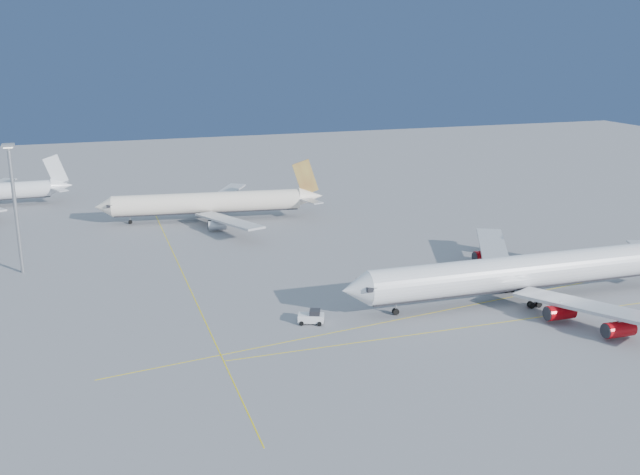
{
  "coord_description": "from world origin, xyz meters",
  "views": [
    {
      "loc": [
        -58.05,
        -115.87,
        48.77
      ],
      "look_at": [
        -10.71,
        25.93,
        7.0
      ],
      "focal_mm": 40.0,
      "sensor_mm": 36.0,
      "label": 1
    }
  ],
  "objects_px": {
    "airliner_etihad": "(212,203)",
    "pushback_tug": "(312,317)",
    "light_mast": "(14,198)",
    "airliner_virgin": "(525,272)"
  },
  "relations": [
    {
      "from": "airliner_etihad",
      "to": "pushback_tug",
      "type": "height_order",
      "value": "airliner_etihad"
    },
    {
      "from": "light_mast",
      "to": "pushback_tug",
      "type": "bearing_deg",
      "value": -42.83
    },
    {
      "from": "airliner_virgin",
      "to": "light_mast",
      "type": "distance_m",
      "value": 105.69
    },
    {
      "from": "pushback_tug",
      "to": "airliner_virgin",
      "type": "bearing_deg",
      "value": 20.48
    },
    {
      "from": "airliner_etihad",
      "to": "pushback_tug",
      "type": "bearing_deg",
      "value": -80.2
    },
    {
      "from": "airliner_virgin",
      "to": "light_mast",
      "type": "xyz_separation_m",
      "value": [
        -93.37,
        48.3,
        10.95
      ]
    },
    {
      "from": "airliner_etihad",
      "to": "light_mast",
      "type": "xyz_separation_m",
      "value": [
        -47.38,
        -33.08,
        11.51
      ]
    },
    {
      "from": "pushback_tug",
      "to": "light_mast",
      "type": "xyz_separation_m",
      "value": [
        -50.6,
        46.9,
        15.31
      ]
    },
    {
      "from": "airliner_etihad",
      "to": "pushback_tug",
      "type": "distance_m",
      "value": 80.14
    },
    {
      "from": "airliner_virgin",
      "to": "pushback_tug",
      "type": "distance_m",
      "value": 43.01
    }
  ]
}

